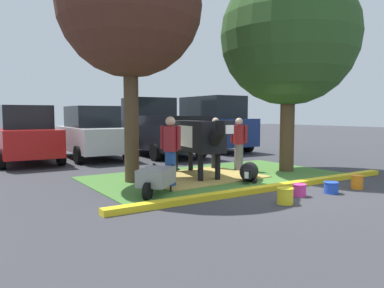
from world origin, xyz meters
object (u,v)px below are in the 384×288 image
(calf_lying, at_px, (249,172))
(person_visitor_far, at_px, (171,149))
(person_visitor_near, at_px, (216,142))
(cow_holstein, at_px, (197,136))
(sedan_red, at_px, (25,135))
(shade_tree_left, at_px, (130,5))
(wheelbarrow, at_px, (156,177))
(person_handler, at_px, (239,143))
(bucket_yellow, at_px, (285,196))
(suv_dark_grey, at_px, (212,124))
(bucket_blue, at_px, (331,187))
(bucket_pink, at_px, (299,190))
(shade_tree_right, at_px, (289,37))
(sedan_silver, at_px, (92,133))
(bucket_orange, at_px, (357,182))
(pickup_truck_black, at_px, (157,128))

(calf_lying, height_order, person_visitor_far, person_visitor_far)
(person_visitor_near, bearing_deg, cow_holstein, -145.07)
(person_visitor_near, distance_m, sedan_red, 6.86)
(shade_tree_left, xyz_separation_m, wheelbarrow, (-0.19, -1.67, -3.99))
(person_handler, bearing_deg, bucket_yellow, -117.63)
(calf_lying, height_order, suv_dark_grey, suv_dark_grey)
(person_visitor_near, xyz_separation_m, person_visitor_far, (-2.60, -1.72, 0.03))
(calf_lying, distance_m, bucket_blue, 2.19)
(bucket_yellow, bearing_deg, wheelbarrow, 130.31)
(bucket_yellow, bearing_deg, person_visitor_near, 70.25)
(bucket_pink, bearing_deg, bucket_yellow, -157.87)
(shade_tree_right, distance_m, cow_holstein, 4.08)
(shade_tree_right, relative_size, sedan_silver, 1.35)
(suv_dark_grey, bearing_deg, sedan_red, 178.88)
(bucket_orange, height_order, pickup_truck_black, pickup_truck_black)
(person_visitor_near, xyz_separation_m, pickup_truck_black, (0.40, 4.64, 0.25))
(sedan_red, bearing_deg, person_visitor_near, -46.75)
(wheelbarrow, distance_m, pickup_truck_black, 7.92)
(person_visitor_near, relative_size, sedan_silver, 0.36)
(person_visitor_far, distance_m, bucket_blue, 3.69)
(shade_tree_left, relative_size, bucket_orange, 19.29)
(wheelbarrow, bearing_deg, bucket_blue, -30.04)
(person_visitor_near, height_order, pickup_truck_black, pickup_truck_black)
(bucket_pink, bearing_deg, pickup_truck_black, 82.13)
(bucket_orange, bearing_deg, sedan_red, 121.34)
(person_visitor_far, height_order, wheelbarrow, person_visitor_far)
(cow_holstein, bearing_deg, suv_dark_grey, 50.92)
(bucket_blue, bearing_deg, bucket_yellow, -175.24)
(bucket_blue, relative_size, suv_dark_grey, 0.07)
(bucket_blue, bearing_deg, person_visitor_near, 90.04)
(person_handler, relative_size, bucket_pink, 5.38)
(calf_lying, height_order, bucket_yellow, calf_lying)
(bucket_yellow, bearing_deg, bucket_orange, 2.71)
(bucket_orange, bearing_deg, cow_holstein, 123.95)
(person_visitor_near, bearing_deg, calf_lying, -102.66)
(bucket_blue, relative_size, sedan_red, 0.07)
(shade_tree_right, xyz_separation_m, suv_dark_grey, (1.83, 6.36, -2.71))
(person_visitor_near, distance_m, bucket_yellow, 4.69)
(pickup_truck_black, bearing_deg, bucket_orange, -86.56)
(shade_tree_right, bearing_deg, sedan_silver, 120.99)
(bucket_blue, bearing_deg, sedan_silver, 104.31)
(bucket_orange, relative_size, sedan_red, 0.07)
(person_visitor_near, height_order, sedan_red, sedan_red)
(person_visitor_far, relative_size, pickup_truck_black, 0.31)
(calf_lying, distance_m, bucket_yellow, 2.52)
(wheelbarrow, distance_m, bucket_blue, 3.82)
(cow_holstein, distance_m, bucket_yellow, 3.59)
(bucket_orange, relative_size, pickup_truck_black, 0.06)
(cow_holstein, bearing_deg, bucket_blue, -68.38)
(shade_tree_right, height_order, person_visitor_far, shade_tree_right)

